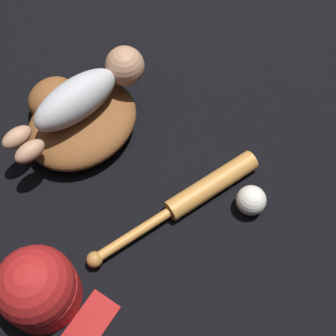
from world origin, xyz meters
TOP-DOWN VIEW (x-y plane):
  - ground_plane at (0.00, 0.00)m, footprint 6.00×6.00m
  - baseball_glove at (-0.05, -0.00)m, footprint 0.33×0.32m
  - baby_figure at (-0.02, -0.02)m, footprint 0.39×0.12m
  - baseball_bat at (0.06, -0.34)m, footprint 0.46×0.07m
  - baseball at (0.15, -0.43)m, footprint 0.07×0.07m
  - baseball_cap at (-0.34, -0.32)m, footprint 0.20×0.25m

SIDE VIEW (x-z plane):
  - ground_plane at x=0.00m, z-range 0.00..0.00m
  - baseball_bat at x=0.06m, z-range 0.00..0.05m
  - baseball at x=0.15m, z-range 0.00..0.07m
  - baseball_glove at x=-0.05m, z-range 0.00..0.09m
  - baseball_cap at x=-0.34m, z-range -0.01..0.15m
  - baby_figure at x=-0.02m, z-range 0.09..0.19m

